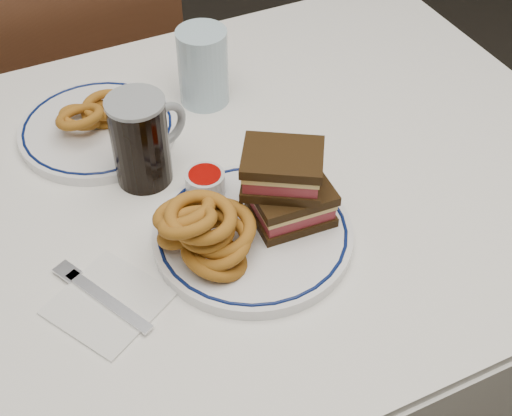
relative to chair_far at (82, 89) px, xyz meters
name	(u,v)px	position (x,y,z in m)	size (l,w,h in m)	color
dining_table	(199,239)	(0.03, -0.68, 0.14)	(1.27, 0.87, 0.75)	white
chair_far	(82,89)	(0.00, 0.00, 0.00)	(0.43, 0.43, 0.93)	#432715
main_plate	(253,234)	(0.06, -0.81, 0.26)	(0.28, 0.28, 0.02)	white
reuben_sandwich	(287,186)	(0.11, -0.80, 0.32)	(0.13, 0.13, 0.11)	black
onion_rings_main	(203,230)	(-0.01, -0.81, 0.31)	(0.13, 0.14, 0.12)	brown
ketchup_ramekin	(205,182)	(0.03, -0.71, 0.28)	(0.06, 0.06, 0.03)	silver
beer_mug	(142,139)	(-0.03, -0.62, 0.32)	(0.12, 0.09, 0.14)	black
water_glass	(203,67)	(0.13, -0.48, 0.31)	(0.08, 0.08, 0.13)	#A5C3D5
far_plate	(98,129)	(-0.06, -0.49, 0.25)	(0.25, 0.25, 0.02)	white
onion_rings_far	(92,113)	(-0.07, -0.48, 0.28)	(0.13, 0.10, 0.06)	brown
napkin_fork	(107,301)	(-0.15, -0.82, 0.25)	(0.17, 0.18, 0.01)	silver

